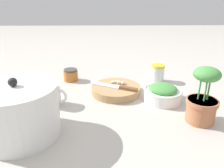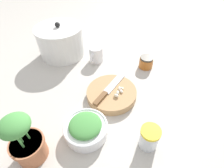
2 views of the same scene
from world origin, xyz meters
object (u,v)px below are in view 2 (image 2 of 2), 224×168
(chef_knife, at_px, (108,90))
(garlic_cloves, at_px, (119,92))
(honey_jar, at_px, (146,62))
(coffee_mug, at_px, (96,54))
(potted_herb, at_px, (26,142))
(herb_bowl, at_px, (86,128))
(stock_pot, at_px, (61,41))
(spice_jar, at_px, (149,138))
(cutting_board, at_px, (112,94))

(chef_knife, height_order, garlic_cloves, garlic_cloves)
(honey_jar, bearing_deg, chef_knife, 141.81)
(garlic_cloves, relative_size, coffee_mug, 0.66)
(potted_herb, bearing_deg, herb_bowl, -60.13)
(garlic_cloves, distance_m, stock_pot, 0.49)
(herb_bowl, bearing_deg, coffee_mug, 3.65)
(herb_bowl, height_order, potted_herb, potted_herb)
(spice_jar, distance_m, stock_pot, 0.74)
(stock_pot, height_order, potted_herb, potted_herb)
(cutting_board, xyz_separation_m, herb_bowl, (-0.20, 0.08, 0.02))
(garlic_cloves, bearing_deg, honey_jar, -29.12)
(garlic_cloves, xyz_separation_m, coffee_mug, (0.28, 0.14, 0.00))
(stock_pot, bearing_deg, herb_bowl, -155.56)
(cutting_board, xyz_separation_m, coffee_mug, (0.27, 0.11, 0.03))
(herb_bowl, distance_m, coffee_mug, 0.48)
(chef_knife, xyz_separation_m, potted_herb, (-0.30, 0.24, 0.05))
(coffee_mug, relative_size, honey_jar, 1.44)
(spice_jar, bearing_deg, chef_knife, 36.50)
(spice_jar, height_order, honey_jar, spice_jar)
(chef_knife, distance_m, coffee_mug, 0.29)
(chef_knife, height_order, stock_pot, stock_pot)
(stock_pot, bearing_deg, potted_herb, -173.67)
(cutting_board, bearing_deg, stock_pot, 44.49)
(cutting_board, xyz_separation_m, chef_knife, (-0.00, 0.02, 0.02))
(herb_bowl, bearing_deg, stock_pot, 24.44)
(garlic_cloves, distance_m, herb_bowl, 0.22)
(garlic_cloves, relative_size, stock_pot, 0.27)
(potted_herb, bearing_deg, spice_jar, -79.96)
(coffee_mug, distance_m, potted_herb, 0.59)
(cutting_board, xyz_separation_m, spice_jar, (-0.23, -0.15, 0.03))
(chef_knife, xyz_separation_m, honey_jar, (0.24, -0.19, -0.01))
(garlic_cloves, bearing_deg, stock_pot, 46.35)
(herb_bowl, xyz_separation_m, stock_pot, (0.53, 0.24, 0.05))
(chef_knife, relative_size, stock_pot, 0.83)
(spice_jar, distance_m, coffee_mug, 0.57)
(potted_herb, bearing_deg, honey_jar, -38.18)
(herb_bowl, bearing_deg, potted_herb, 119.87)
(herb_bowl, bearing_deg, chef_knife, -17.76)
(cutting_board, relative_size, garlic_cloves, 3.17)
(garlic_cloves, height_order, herb_bowl, herb_bowl)
(cutting_board, height_order, herb_bowl, herb_bowl)
(potted_herb, bearing_deg, coffee_mug, -13.81)
(chef_knife, relative_size, spice_jar, 2.40)
(garlic_cloves, distance_m, spice_jar, 0.25)
(honey_jar, relative_size, stock_pot, 0.29)
(cutting_board, xyz_separation_m, potted_herb, (-0.30, 0.25, 0.07))
(spice_jar, bearing_deg, honey_jar, -2.44)
(coffee_mug, bearing_deg, honey_jar, -96.77)
(chef_knife, relative_size, coffee_mug, 2.01)
(coffee_mug, bearing_deg, spice_jar, -152.28)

